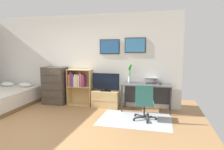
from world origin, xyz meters
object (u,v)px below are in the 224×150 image
Objects in this scene: dresser at (55,85)px; television at (106,82)px; laptop at (151,81)px; bookshelf at (78,84)px; bamboo_vase at (130,74)px; desk at (147,89)px; bed at (0,99)px; tv_stand at (106,99)px; computer_mouse at (160,84)px; office_chair at (144,102)px.

dresser reaches higher than television.
dresser is 2.75× the size of laptop.
bamboo_vase is (1.55, 0.03, 0.32)m from bookshelf.
bookshelf is 2.60× the size of laptop.
laptop reaches higher than desk.
bed is 4.93× the size of laptop.
bamboo_vase is at bearing 8.08° from television.
computer_mouse is at bearing -3.69° from tv_stand.
television reaches higher than desk.
television is (1.62, -0.01, 0.16)m from dresser.
bamboo_vase is (3.62, 0.87, 0.72)m from bed.
bamboo_vase is (-0.59, 0.04, 0.17)m from laptop.
laptop is at bearing 8.87° from bed.
office_chair reaches higher than bed.
bed reaches higher than tv_stand.
bed is 2.37× the size of office_chair.
computer_mouse is (0.25, -0.13, -0.04)m from laptop.
computer_mouse reaches higher than tv_stand.
tv_stand is at bearing 179.85° from desk.
bookshelf reaches higher than tv_stand.
laptop is (4.21, 0.82, 0.55)m from bed.
office_chair is (2.05, -0.92, -0.19)m from bookshelf.
bookshelf is at bearing 173.47° from laptop.
bamboo_vase is at bearing 6.23° from tv_stand.
bamboo_vase reaches higher than desk.
bamboo_vase is at bearing 170.99° from desk.
laptop is (0.09, 0.91, 0.34)m from office_chair.
bookshelf is 2.26m from office_chair.
desk is 1.53× the size of office_chair.
television is 0.73m from bamboo_vase.
dresser is (1.32, 0.78, 0.32)m from bed.
television is at bearing -171.92° from bamboo_vase.
bookshelf is 1.36× the size of television.
dresser is at bearing 160.55° from office_chair.
computer_mouse reaches higher than desk.
computer_mouse is 0.88m from bamboo_vase.
television is (2.94, 0.77, 0.48)m from bed.
office_chair is at bearing -113.80° from computer_mouse.
office_chair is (0.01, -0.87, -0.14)m from desk.
bed is at bearing -171.13° from computer_mouse.
desk is (2.04, -0.05, -0.05)m from bookshelf.
tv_stand is at bearing 176.31° from computer_mouse.
bamboo_vase reaches higher than dresser.
bookshelf is 2.40m from computer_mouse.
television is at bearing 176.26° from laptop.
tv_stand is at bearing 90.00° from television.
tv_stand is 0.58× the size of desk.
laptop reaches higher than tv_stand.
tv_stand is at bearing -173.77° from bamboo_vase.
computer_mouse reaches higher than bed.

